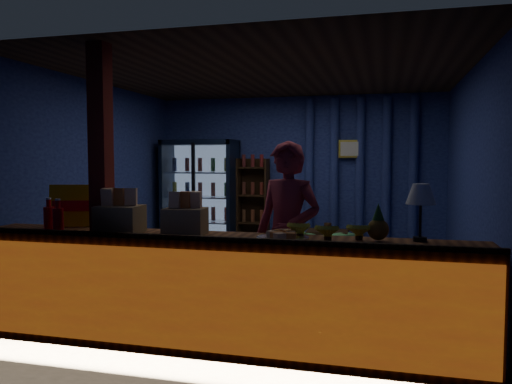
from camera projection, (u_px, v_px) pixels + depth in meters
ground at (266, 290)px, 6.07m from camera, size 4.60×4.60×0.00m
room_walls at (266, 161)px, 5.97m from camera, size 4.60×4.60×4.60m
counter at (214, 292)px, 4.19m from camera, size 4.40×0.57×0.99m
support_post at (102, 192)px, 4.41m from camera, size 0.16×0.16×2.60m
beverage_cooler at (202, 199)px, 8.25m from camera, size 1.20×0.62×1.90m
bottle_shelf at (254, 208)px, 8.18m from camera, size 0.50×0.28×1.60m
curtain_folds at (360, 178)px, 7.80m from camera, size 1.74×0.14×2.50m
framed_picture at (350, 149)px, 7.77m from camera, size 0.36×0.04×0.28m
shopkeeper at (288, 237)px, 4.56m from camera, size 0.74×0.59×1.76m
green_chair at (327, 250)px, 7.25m from camera, size 0.84×0.84×0.55m
side_table at (327, 248)px, 7.35m from camera, size 0.61×0.45×0.65m
yellow_sign at (76, 206)px, 4.73m from camera, size 0.50×0.26×0.40m
soda_bottles at (54, 218)px, 4.41m from camera, size 0.24×0.17×0.30m
snack_box_left at (120, 217)px, 4.33m from camera, size 0.39×0.33×0.39m
snack_box_centre at (185, 219)px, 4.27m from camera, size 0.37×0.32×0.36m
pastry_tray at (283, 237)px, 3.97m from camera, size 0.42×0.42×0.07m
banana_bunches at (328, 231)px, 3.96m from camera, size 0.68×0.28×0.15m
table_lamp at (421, 196)px, 3.87m from camera, size 0.23×0.23×0.45m
pineapple at (378, 226)px, 3.89m from camera, size 0.17×0.17×0.29m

